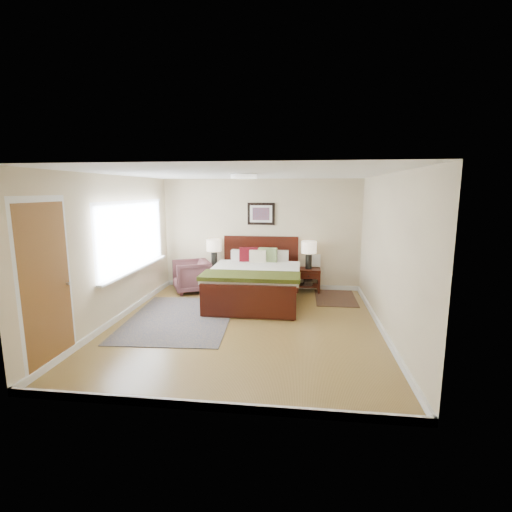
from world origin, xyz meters
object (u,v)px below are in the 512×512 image
lamp_right (309,250)px  lamp_left (214,248)px  nightstand_left (214,271)px  bed (255,275)px  rug_persian (180,318)px  armchair (192,276)px  nightstand_right (308,277)px

lamp_right → lamp_left: bearing=180.0°
lamp_left → nightstand_left: bearing=-90.0°
bed → lamp_left: (-1.05, 0.86, 0.40)m
rug_persian → nightstand_left: bearing=82.9°
lamp_right → bed: bearing=-141.6°
lamp_right → armchair: 2.68m
lamp_right → armchair: lamp_right is taller
bed → nightstand_left: bearing=141.3°
bed → lamp_left: bed is taller
armchair → rug_persian: (0.31, -1.77, -0.35)m
bed → nightstand_left: 1.36m
bed → nightstand_left: (-1.05, 0.84, -0.14)m
nightstand_left → nightstand_right: nightstand_left is taller
nightstand_left → lamp_right: (2.14, 0.02, 0.54)m
nightstand_right → nightstand_left: bearing=-179.8°
bed → rug_persian: bearing=-134.0°
bed → armchair: 1.61m
nightstand_left → lamp_left: lamp_left is taller
nightstand_right → rug_persian: 3.10m
nightstand_left → nightstand_right: size_ratio=1.00×
lamp_right → nightstand_left: bearing=-179.5°
nightstand_left → lamp_left: size_ratio=0.86×
lamp_right → armchair: (-2.59, -0.32, -0.60)m
nightstand_left → armchair: (-0.45, -0.30, -0.05)m
nightstand_left → lamp_right: bearing=0.5°
rug_persian → bed: bearing=42.5°
nightstand_left → armchair: bearing=-145.9°
armchair → rug_persian: armchair is taller
bed → nightstand_right: size_ratio=4.19×
nightstand_right → lamp_right: lamp_right is taller
bed → lamp_right: 1.44m
nightstand_right → lamp_right: size_ratio=0.87×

